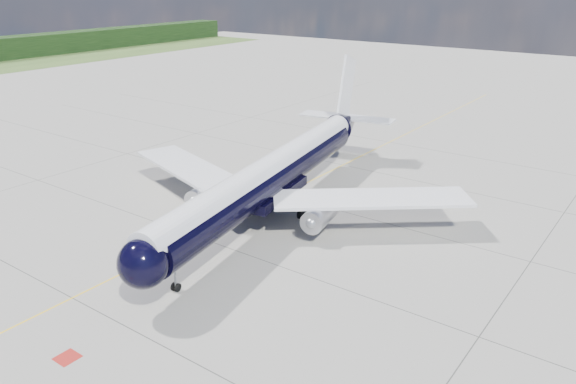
# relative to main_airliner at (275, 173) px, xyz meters

# --- Properties ---
(ground) EXTENTS (320.00, 320.00, 0.00)m
(ground) POSITION_rel_main_airliner_xyz_m (-2.65, 9.80, -4.79)
(ground) COLOR gray
(ground) RESTS_ON ground
(taxiway_centerline) EXTENTS (0.16, 160.00, 0.01)m
(taxiway_centerline) POSITION_rel_main_airliner_xyz_m (-2.65, 4.80, -4.79)
(taxiway_centerline) COLOR yellow
(taxiway_centerline) RESTS_ON ground
(red_marking) EXTENTS (1.60, 1.60, 0.01)m
(red_marking) POSITION_rel_main_airliner_xyz_m (4.15, -30.20, -4.79)
(red_marking) COLOR maroon
(red_marking) RESTS_ON ground
(main_airliner) EXTENTS (43.14, 53.14, 15.44)m
(main_airliner) POSITION_rel_main_airliner_xyz_m (0.00, 0.00, 0.00)
(main_airliner) COLOR black
(main_airliner) RESTS_ON ground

